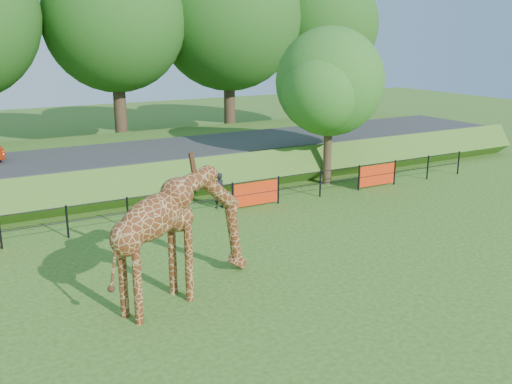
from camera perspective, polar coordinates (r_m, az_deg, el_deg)
ground at (r=14.04m, az=5.54°, el=-11.56°), size 90.00×90.00×0.00m
giraffe at (r=14.17m, az=-7.23°, el=-4.26°), size 4.50×2.41×3.22m
perimeter_fence at (r=20.43m, az=-7.35°, el=-1.23°), size 28.07×0.10×1.10m
embankment at (r=27.30m, az=-13.37°, el=2.91°), size 40.00×9.00×1.30m
road at (r=25.75m, az=-12.51°, el=3.84°), size 40.00×5.00×0.12m
visitor at (r=21.61m, az=-3.75°, el=0.16°), size 0.55×0.41×1.37m
tree_east at (r=24.87m, az=7.51°, el=10.48°), size 5.40×4.71×6.76m
bg_tree_line at (r=33.48m, az=-14.16°, el=16.37°), size 37.30×8.80×11.82m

